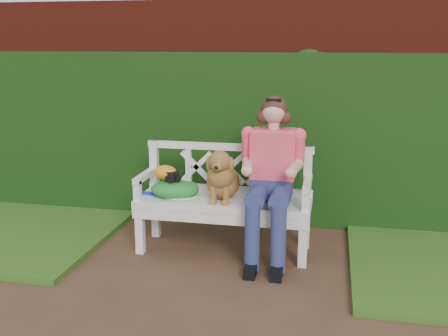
# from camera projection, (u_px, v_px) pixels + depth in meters

# --- Properties ---
(ground) EXTENTS (60.00, 60.00, 0.00)m
(ground) POSITION_uv_depth(u_px,v_px,m) (198.00, 295.00, 3.83)
(ground) COLOR #42291D
(brick_wall) EXTENTS (10.00, 0.30, 2.20)m
(brick_wall) POSITION_uv_depth(u_px,v_px,m) (243.00, 111.00, 5.38)
(brick_wall) COLOR #5B180E
(brick_wall) RESTS_ON ground
(ivy_hedge) EXTENTS (10.00, 0.18, 1.70)m
(ivy_hedge) POSITION_uv_depth(u_px,v_px,m) (239.00, 139.00, 5.23)
(ivy_hedge) COLOR #15380C
(ivy_hedge) RESTS_ON ground
(garden_bench) EXTENTS (1.58, 0.61, 0.48)m
(garden_bench) POSITION_uv_depth(u_px,v_px,m) (224.00, 224.00, 4.59)
(garden_bench) COLOR white
(garden_bench) RESTS_ON ground
(seated_woman) EXTENTS (0.80, 0.90, 1.33)m
(seated_woman) POSITION_uv_depth(u_px,v_px,m) (272.00, 181.00, 4.39)
(seated_woman) COLOR red
(seated_woman) RESTS_ON ground
(dog) EXTENTS (0.36, 0.45, 0.46)m
(dog) POSITION_uv_depth(u_px,v_px,m) (222.00, 174.00, 4.45)
(dog) COLOR brown
(dog) RESTS_ON garden_bench
(tennis_racket) EXTENTS (0.65, 0.34, 0.03)m
(tennis_racket) POSITION_uv_depth(u_px,v_px,m) (177.00, 195.00, 4.58)
(tennis_racket) COLOR silver
(tennis_racket) RESTS_ON garden_bench
(green_bag) EXTENTS (0.48, 0.41, 0.15)m
(green_bag) POSITION_uv_depth(u_px,v_px,m) (175.00, 189.00, 4.56)
(green_bag) COLOR #1E6914
(green_bag) RESTS_ON garden_bench
(camera_item) EXTENTS (0.13, 0.10, 0.08)m
(camera_item) POSITION_uv_depth(u_px,v_px,m) (173.00, 176.00, 4.54)
(camera_item) COLOR black
(camera_item) RESTS_ON green_bag
(baseball_glove) EXTENTS (0.21, 0.16, 0.13)m
(baseball_glove) POSITION_uv_depth(u_px,v_px,m) (165.00, 172.00, 4.57)
(baseball_glove) COLOR orange
(baseball_glove) RESTS_ON green_bag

